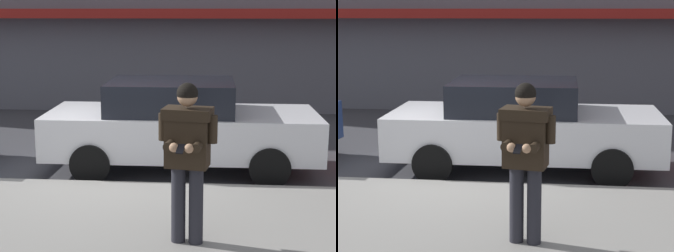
{
  "view_description": "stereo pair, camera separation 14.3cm",
  "coord_description": "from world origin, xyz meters",
  "views": [
    {
      "loc": [
        1.72,
        -8.28,
        2.7
      ],
      "look_at": [
        1.23,
        -2.49,
        1.49
      ],
      "focal_mm": 60.0,
      "sensor_mm": 36.0,
      "label": 1
    },
    {
      "loc": [
        1.86,
        -8.27,
        2.7
      ],
      "look_at": [
        1.23,
        -2.49,
        1.49
      ],
      "focal_mm": 60.0,
      "sensor_mm": 36.0,
      "label": 2
    }
  ],
  "objects": [
    {
      "name": "ground_plane",
      "position": [
        0.0,
        0.0,
        0.0
      ],
      "size": [
        80.0,
        80.0,
        0.0
      ],
      "primitive_type": "plane",
      "color": "#3D3D42"
    },
    {
      "name": "curb_paint_line",
      "position": [
        1.0,
        0.05,
        0.0
      ],
      "size": [
        28.0,
        0.12,
        0.01
      ],
      "primitive_type": "cube",
      "color": "silver",
      "rests_on": "ground"
    },
    {
      "name": "parked_sedan_mid",
      "position": [
        1.13,
        0.97,
        0.79
      ],
      "size": [
        4.52,
        1.96,
        1.54
      ],
      "color": "silver",
      "rests_on": "ground"
    },
    {
      "name": "man_texting_on_phone",
      "position": [
        1.43,
        -2.39,
        1.25
      ],
      "size": [
        0.64,
        0.62,
        1.81
      ],
      "color": "#23232B",
      "rests_on": "sidewalk"
    }
  ]
}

